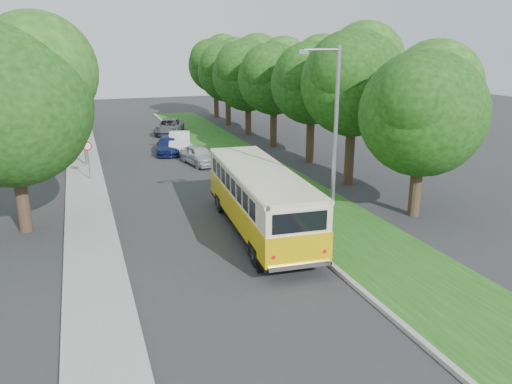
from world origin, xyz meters
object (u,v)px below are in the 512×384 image
object	(u,v)px
lamppost_near	(333,145)
car_blue	(168,145)
lamppost_far	(79,106)
vintage_bus	(260,201)
car_white	(180,142)
car_silver	(199,155)
car_grey	(169,127)

from	to	relation	value
lamppost_near	car_blue	distance (m)	21.33
lamppost_near	lamppost_far	xyz separation A→B (m)	(-8.91, 18.50, -0.25)
vintage_bus	car_blue	distance (m)	18.06
lamppost_near	car_blue	bearing A→B (deg)	97.70
lamppost_far	car_blue	distance (m)	7.40
lamppost_near	car_white	world-z (taller)	lamppost_near
lamppost_near	car_silver	size ratio (longest dim) A/B	2.06
car_white	car_blue	bearing A→B (deg)	-142.04
lamppost_far	vintage_bus	distance (m)	17.39
lamppost_near	car_grey	distance (m)	29.47
car_silver	car_white	bearing A→B (deg)	83.02
car_white	car_blue	xyz separation A→B (m)	(-1.02, -0.50, -0.13)
lamppost_near	car_grey	xyz separation A→B (m)	(-1.21, 29.22, -3.70)
lamppost_far	vintage_bus	size ratio (longest dim) A/B	0.75
vintage_bus	car_grey	xyz separation A→B (m)	(0.73, 26.43, -0.81)
vintage_bus	car_grey	distance (m)	26.45
car_grey	car_white	bearing A→B (deg)	-75.49
lamppost_far	car_silver	bearing A→B (deg)	-15.27
car_silver	vintage_bus	bearing A→B (deg)	-103.62
lamppost_far	car_white	size ratio (longest dim) A/B	1.66
car_silver	car_grey	xyz separation A→B (m)	(0.21, 12.76, 0.01)
lamppost_far	car_silver	xyz separation A→B (m)	(7.49, -2.05, -3.45)
lamppost_far	car_grey	bearing A→B (deg)	54.30
lamppost_near	car_silver	bearing A→B (deg)	94.92
car_white	vintage_bus	bearing A→B (deg)	-78.59
car_silver	car_white	size ratio (longest dim) A/B	0.86
vintage_bus	car_white	distance (m)	18.54
car_white	lamppost_far	bearing A→B (deg)	-146.58
car_blue	car_grey	bearing A→B (deg)	89.55
lamppost_near	vintage_bus	size ratio (longest dim) A/B	0.80
car_grey	lamppost_near	bearing A→B (deg)	-68.88
car_silver	car_blue	distance (m)	4.58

